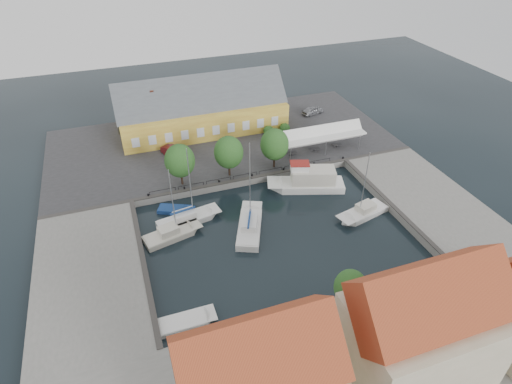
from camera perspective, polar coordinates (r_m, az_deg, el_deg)
ground at (r=54.87m, az=2.09°, el=-4.68°), size 140.00×140.00×0.00m
north_quay at (r=72.84m, az=-4.49°, el=6.60°), size 56.00×26.00×1.00m
west_quay at (r=51.05m, az=-21.12°, el=-10.55°), size 12.00×24.00×1.00m
east_quay at (r=63.31m, az=21.70°, el=-0.86°), size 12.00×24.00×1.00m
south_bank at (r=42.11m, az=13.26°, el=-21.48°), size 56.00×14.00×1.00m
quay_edge_fittings at (r=57.73m, az=0.43°, el=-1.02°), size 56.00×24.72×0.40m
warehouse at (r=75.29m, az=-7.68°, el=10.71°), size 28.56×14.00×9.55m
tent_canopy at (r=68.95m, az=8.73°, el=7.55°), size 14.00×4.00×2.83m
quay_trees at (r=60.96m, az=-3.67°, el=5.30°), size 18.20×4.20×6.30m
car_silver at (r=81.98m, az=7.60°, el=10.75°), size 4.77×2.90×1.52m
car_red at (r=68.39m, az=-10.90°, el=5.25°), size 3.81×4.95×1.57m
center_sailboat at (r=54.23m, az=-0.84°, el=-4.71°), size 6.03×9.33×12.52m
trawler at (r=61.78m, az=7.05°, el=1.32°), size 11.40×6.57×5.00m
east_boat_b at (r=58.37m, az=14.10°, el=-2.78°), size 7.77×4.18×10.34m
west_boat_a at (r=56.22m, az=-9.11°, el=-3.69°), size 8.68×3.79×11.20m
west_boat_b at (r=54.23m, az=-11.20°, el=-5.66°), size 7.62×4.16×10.15m
launch_sw at (r=44.84m, az=-9.20°, el=-16.78°), size 5.75×2.19×0.98m
launch_nw at (r=58.46m, az=-10.86°, el=-2.42°), size 4.78×3.47×0.88m
townhouses at (r=37.72m, az=18.83°, el=-18.39°), size 36.30×8.50×12.00m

